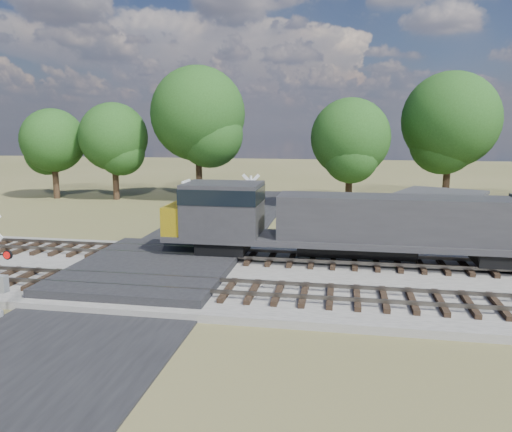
# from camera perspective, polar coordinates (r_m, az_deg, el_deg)

# --- Properties ---
(ground) EXTENTS (160.00, 160.00, 0.00)m
(ground) POSITION_cam_1_polar(r_m,az_deg,el_deg) (22.96, -11.92, -7.04)
(ground) COLOR #4D4D29
(ground) RESTS_ON ground
(ballast_bed) EXTENTS (140.00, 10.00, 0.30)m
(ballast_bed) POSITION_cam_1_polar(r_m,az_deg,el_deg) (21.88, 13.94, -7.59)
(ballast_bed) COLOR gray
(ballast_bed) RESTS_ON ground
(road) EXTENTS (7.00, 60.00, 0.08)m
(road) POSITION_cam_1_polar(r_m,az_deg,el_deg) (22.95, -11.93, -6.95)
(road) COLOR black
(road) RESTS_ON ground
(crossing_panel) EXTENTS (7.00, 9.00, 0.62)m
(crossing_panel) POSITION_cam_1_polar(r_m,az_deg,el_deg) (23.32, -11.50, -5.95)
(crossing_panel) COLOR #262628
(crossing_panel) RESTS_ON ground
(track_near) EXTENTS (140.00, 2.60, 0.33)m
(track_near) POSITION_cam_1_polar(r_m,az_deg,el_deg) (20.06, -5.72, -8.20)
(track_near) COLOR black
(track_near) RESTS_ON ballast_bed
(track_far) EXTENTS (140.00, 2.60, 0.33)m
(track_far) POSITION_cam_1_polar(r_m,az_deg,el_deg) (24.70, -2.59, -4.58)
(track_far) COLOR black
(track_far) RESTS_ON ballast_bed
(crossing_signal_far) EXTENTS (1.65, 0.36, 4.08)m
(crossing_signal_far) POSITION_cam_1_polar(r_m,az_deg,el_deg) (28.51, -0.74, 0.10)
(crossing_signal_far) COLOR silver
(crossing_signal_far) RESTS_ON ground
(equipment_shed) EXTENTS (5.82, 5.82, 3.01)m
(equipment_shed) POSITION_cam_1_polar(r_m,az_deg,el_deg) (30.60, 20.27, -0.17)
(equipment_shed) COLOR #4B3120
(equipment_shed) RESTS_ON ground
(treeline) EXTENTS (81.38, 12.95, 11.90)m
(treeline) POSITION_cam_1_polar(r_m,az_deg,el_deg) (41.77, 5.49, 10.17)
(treeline) COLOR black
(treeline) RESTS_ON ground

